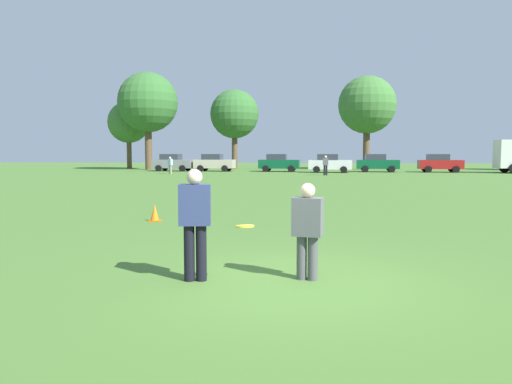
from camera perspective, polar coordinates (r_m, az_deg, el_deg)
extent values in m
plane|color=#47702D|center=(7.50, 4.30, -10.36)|extent=(177.28, 177.28, 0.00)
cylinder|color=black|center=(7.49, -7.79, -7.06)|extent=(0.16, 0.16, 0.85)
cylinder|color=black|center=(7.48, -6.41, -7.07)|extent=(0.16, 0.16, 0.85)
cube|color=navy|center=(7.37, -7.16, -1.48)|extent=(0.50, 0.34, 0.61)
sphere|color=beige|center=(7.34, -7.19, 1.76)|extent=(0.23, 0.23, 0.23)
cylinder|color=#4C4C51|center=(7.53, 6.64, -7.67)|extent=(0.15, 0.15, 0.67)
cylinder|color=#4C4C51|center=(7.57, 5.35, -7.60)|extent=(0.15, 0.15, 0.67)
cube|color=#595960|center=(7.44, 6.03, -2.89)|extent=(0.49, 0.35, 0.59)
sphere|color=beige|center=(7.40, 6.06, 0.17)|extent=(0.22, 0.22, 0.22)
cylinder|color=yellow|center=(7.12, -1.29, -4.00)|extent=(0.27, 0.27, 0.05)
cube|color=#D8590C|center=(14.17, -11.71, -3.29)|extent=(0.32, 0.32, 0.03)
cone|color=orange|center=(14.14, -11.73, -2.33)|extent=(0.24, 0.24, 0.45)
cube|color=slate|center=(52.91, -9.62, 3.26)|extent=(4.30, 2.04, 0.90)
cube|color=#2D333D|center=(52.98, -9.89, 4.04)|extent=(2.09, 1.75, 0.64)
cylinder|color=black|center=(53.47, -7.95, 2.82)|extent=(0.67, 0.26, 0.66)
cylinder|color=black|center=(51.57, -8.60, 2.74)|extent=(0.67, 0.26, 0.66)
cylinder|color=black|center=(54.30, -10.58, 2.81)|extent=(0.67, 0.26, 0.66)
cylinder|color=black|center=(52.42, -11.32, 2.74)|extent=(0.67, 0.26, 0.66)
cube|color=#B7AD99|center=(51.97, -4.84, 3.29)|extent=(4.30, 2.04, 0.90)
cube|color=#2D333D|center=(52.02, -5.12, 4.08)|extent=(2.09, 1.75, 0.64)
cylinder|color=black|center=(52.65, -3.20, 2.83)|extent=(0.67, 0.26, 0.66)
cylinder|color=black|center=(50.70, -3.69, 2.76)|extent=(0.67, 0.26, 0.66)
cylinder|color=black|center=(53.27, -5.94, 2.83)|extent=(0.67, 0.26, 0.66)
cylinder|color=black|center=(51.35, -6.52, 2.76)|extent=(0.67, 0.26, 0.66)
cube|color=#0C4C2D|center=(50.89, 2.73, 3.27)|extent=(4.30, 2.04, 0.90)
cube|color=#2D333D|center=(50.90, 2.46, 4.09)|extent=(2.09, 1.75, 0.64)
cylinder|color=black|center=(51.76, 4.29, 2.79)|extent=(0.67, 0.26, 0.66)
cylinder|color=black|center=(49.77, 4.09, 2.72)|extent=(0.67, 0.26, 0.66)
cylinder|color=black|center=(52.05, 1.43, 2.81)|extent=(0.67, 0.26, 0.66)
cylinder|color=black|center=(50.07, 1.12, 2.74)|extent=(0.67, 0.26, 0.66)
cube|color=silver|center=(48.80, 8.65, 3.17)|extent=(4.30, 2.04, 0.90)
cube|color=#2D333D|center=(48.79, 8.36, 4.02)|extent=(2.09, 1.75, 0.64)
cylinder|color=black|center=(49.81, 10.15, 2.66)|extent=(0.67, 0.26, 0.66)
cylinder|color=black|center=(47.82, 10.19, 2.58)|extent=(0.67, 0.26, 0.66)
cylinder|color=black|center=(49.84, 7.16, 2.70)|extent=(0.67, 0.26, 0.66)
cylinder|color=black|center=(47.85, 7.07, 2.62)|extent=(0.67, 0.26, 0.66)
cube|color=#0C4C2D|center=(51.36, 14.01, 3.16)|extent=(4.30, 2.04, 0.90)
cube|color=#2D333D|center=(51.33, 13.74, 3.96)|extent=(2.09, 1.75, 0.64)
cylinder|color=black|center=(52.49, 15.33, 2.66)|extent=(0.67, 0.26, 0.66)
cylinder|color=black|center=(50.50, 15.56, 2.59)|extent=(0.67, 0.26, 0.66)
cylinder|color=black|center=(52.28, 12.49, 2.71)|extent=(0.67, 0.26, 0.66)
cylinder|color=black|center=(50.29, 12.61, 2.64)|extent=(0.67, 0.26, 0.66)
cube|color=maroon|center=(52.44, 20.69, 3.02)|extent=(4.30, 2.04, 0.90)
cube|color=#2D333D|center=(52.38, 20.45, 3.82)|extent=(2.09, 1.75, 0.64)
cylinder|color=black|center=(53.70, 21.83, 2.54)|extent=(0.67, 0.26, 0.66)
cylinder|color=black|center=(51.75, 22.31, 2.46)|extent=(0.67, 0.26, 0.66)
cylinder|color=black|center=(53.19, 19.09, 2.60)|extent=(0.67, 0.26, 0.66)
cylinder|color=black|center=(51.23, 19.47, 2.52)|extent=(0.67, 0.26, 0.66)
cylinder|color=black|center=(54.27, 27.00, 2.55)|extent=(0.97, 0.34, 0.96)
cylinder|color=gray|center=(46.14, -10.04, 2.61)|extent=(0.15, 0.15, 0.80)
cylinder|color=gray|center=(46.01, -9.91, 2.60)|extent=(0.15, 0.15, 0.80)
cube|color=#9EC6E5|center=(46.06, -9.98, 3.46)|extent=(0.50, 0.45, 0.57)
sphere|color=beige|center=(46.06, -9.99, 3.94)|extent=(0.22, 0.22, 0.22)
cylinder|color=black|center=(42.80, 7.98, 2.53)|extent=(0.16, 0.16, 0.87)
cylinder|color=black|center=(42.79, 8.22, 2.52)|extent=(0.16, 0.16, 0.87)
cube|color=#595960|center=(42.78, 8.11, 3.52)|extent=(0.49, 0.31, 0.61)
sphere|color=beige|center=(42.77, 8.12, 4.08)|extent=(0.23, 0.23, 0.23)
cylinder|color=brown|center=(62.14, -14.57, 4.28)|extent=(0.59, 0.59, 3.53)
sphere|color=#3D7033|center=(62.25, -14.64, 7.88)|extent=(5.05, 5.05, 5.05)
cylinder|color=brown|center=(58.15, -12.43, 4.94)|extent=(0.80, 0.80, 4.82)
sphere|color=#33662D|center=(58.44, -12.52, 10.18)|extent=(6.89, 6.89, 6.89)
cylinder|color=brown|center=(60.01, -2.50, 4.71)|extent=(0.69, 0.69, 4.14)
sphere|color=#33662D|center=(60.20, -2.52, 9.08)|extent=(5.92, 5.92, 5.92)
cylinder|color=brown|center=(58.76, 12.74, 4.86)|extent=(0.78, 0.78, 4.68)
sphere|color=#3D7033|center=(59.02, 12.83, 9.89)|extent=(6.68, 6.68, 6.68)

